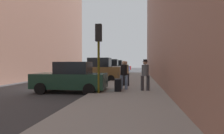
% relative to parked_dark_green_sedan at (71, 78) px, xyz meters
% --- Properties ---
extents(ground_plane, '(120.00, 120.00, 0.00)m').
position_rel_parked_dark_green_sedan_xyz_m(ground_plane, '(-2.65, 1.79, -0.85)').
color(ground_plane, '#38383A').
extents(sidewalk, '(4.00, 40.00, 0.15)m').
position_rel_parked_dark_green_sedan_xyz_m(sidewalk, '(3.35, 1.79, -0.77)').
color(sidewalk, gray).
rests_on(sidewalk, ground_plane).
extents(parked_dark_green_sedan, '(4.25, 2.15, 1.79)m').
position_rel_parked_dark_green_sedan_xyz_m(parked_dark_green_sedan, '(0.00, 0.00, 0.00)').
color(parked_dark_green_sedan, '#193828').
rests_on(parked_dark_green_sedan, ground_plane).
extents(parked_bronze_suv, '(4.63, 2.13, 2.25)m').
position_rel_parked_dark_green_sedan_xyz_m(parked_bronze_suv, '(-0.00, 6.86, 0.18)').
color(parked_bronze_suv, brown).
rests_on(parked_bronze_suv, ground_plane).
extents(parked_white_van, '(4.61, 2.08, 2.25)m').
position_rel_parked_dark_green_sedan_xyz_m(parked_white_van, '(-0.00, 12.87, 0.18)').
color(parked_white_van, silver).
rests_on(parked_white_van, ground_plane).
extents(parked_black_suv, '(4.62, 2.10, 2.25)m').
position_rel_parked_dark_green_sedan_xyz_m(parked_black_suv, '(-0.00, 18.93, 0.18)').
color(parked_black_suv, black).
rests_on(parked_black_suv, ground_plane).
extents(parked_blue_sedan, '(4.23, 2.12, 1.79)m').
position_rel_parked_dark_green_sedan_xyz_m(parked_blue_sedan, '(0.00, 25.10, 0.00)').
color(parked_blue_sedan, navy).
rests_on(parked_blue_sedan, ground_plane).
extents(parked_red_hatchback, '(4.25, 2.15, 1.79)m').
position_rel_parked_dark_green_sedan_xyz_m(parked_red_hatchback, '(0.00, 31.61, 0.00)').
color(parked_red_hatchback, '#B2191E').
rests_on(parked_red_hatchback, ground_plane).
extents(fire_hydrant, '(0.42, 0.22, 0.70)m').
position_rel_parked_dark_green_sedan_xyz_m(fire_hydrant, '(1.80, 7.82, -0.35)').
color(fire_hydrant, red).
rests_on(fire_hydrant, sidewalk).
extents(traffic_light, '(0.32, 0.32, 3.60)m').
position_rel_parked_dark_green_sedan_xyz_m(traffic_light, '(1.85, -0.83, 1.91)').
color(traffic_light, '#514C0F').
rests_on(traffic_light, sidewalk).
extents(pedestrian_in_jeans, '(0.53, 0.47, 1.71)m').
position_rel_parked_dark_green_sedan_xyz_m(pedestrian_in_jeans, '(3.04, 0.72, 0.26)').
color(pedestrian_in_jeans, '#728CB2').
rests_on(pedestrian_in_jeans, sidewalk).
extents(pedestrian_in_tan_coat, '(0.53, 0.48, 1.71)m').
position_rel_parked_dark_green_sedan_xyz_m(pedestrian_in_tan_coat, '(3.04, 2.36, 0.26)').
color(pedestrian_in_tan_coat, black).
rests_on(pedestrian_in_tan_coat, sidewalk).
extents(pedestrian_with_beanie, '(0.52, 0.44, 1.78)m').
position_rel_parked_dark_green_sedan_xyz_m(pedestrian_with_beanie, '(4.30, 0.34, 0.29)').
color(pedestrian_with_beanie, '#333338').
rests_on(pedestrian_with_beanie, sidewalk).
extents(rolling_suitcase, '(0.38, 0.57, 1.04)m').
position_rel_parked_dark_green_sedan_xyz_m(rolling_suitcase, '(2.79, -0.06, -0.36)').
color(rolling_suitcase, black).
rests_on(rolling_suitcase, sidewalk).
extents(duffel_bag, '(0.32, 0.44, 0.28)m').
position_rel_parked_dark_green_sedan_xyz_m(duffel_bag, '(2.59, 3.50, -0.56)').
color(duffel_bag, black).
rests_on(duffel_bag, sidewalk).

